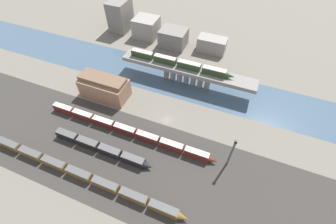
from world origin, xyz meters
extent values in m
plane|color=#666056|center=(0.00, 0.00, 0.00)|extent=(400.00, 400.00, 0.00)
cube|color=#33302D|center=(0.00, -24.00, 0.00)|extent=(280.00, 42.00, 0.01)
cube|color=#3D5166|center=(0.00, 27.30, 0.00)|extent=(320.00, 25.99, 0.01)
cube|color=slate|center=(0.00, 27.30, 8.54)|extent=(68.60, 8.45, 1.96)
cylinder|color=gray|center=(-11.14, 27.30, 3.78)|extent=(2.69, 2.69, 7.56)
cylinder|color=gray|center=(-7.43, 27.30, 3.78)|extent=(2.69, 2.69, 7.56)
cylinder|color=gray|center=(-3.71, 27.30, 3.78)|extent=(2.69, 2.69, 7.56)
cylinder|color=gray|center=(0.00, 27.30, 3.78)|extent=(2.69, 2.69, 7.56)
cylinder|color=gray|center=(3.71, 27.30, 3.78)|extent=(2.69, 2.69, 7.56)
cylinder|color=gray|center=(7.43, 27.30, 3.78)|extent=(2.69, 2.69, 7.56)
cylinder|color=gray|center=(11.14, 27.30, 3.78)|extent=(2.69, 2.69, 7.56)
cube|color=#23381E|center=(-24.44, 27.30, 11.08)|extent=(11.58, 2.90, 3.11)
cube|color=#B7B2A3|center=(-24.44, 27.30, 12.83)|extent=(11.11, 2.67, 0.40)
cube|color=#23381E|center=(-11.83, 27.30, 11.08)|extent=(11.58, 2.90, 3.11)
cube|color=#B7B2A3|center=(-11.83, 27.30, 12.83)|extent=(11.11, 2.67, 0.40)
cube|color=#23381E|center=(0.77, 27.30, 11.08)|extent=(11.58, 2.90, 3.11)
cube|color=#B7B2A3|center=(0.77, 27.30, 12.83)|extent=(11.11, 2.67, 0.40)
cube|color=#23381E|center=(13.37, 27.30, 11.08)|extent=(11.58, 2.90, 3.11)
cube|color=#B7B2A3|center=(13.37, 27.30, 12.83)|extent=(11.11, 2.67, 0.40)
cone|color=#23381E|center=(21.19, 27.30, 10.92)|extent=(4.05, 2.61, 2.61)
cube|color=brown|center=(-53.86, -36.78, 1.61)|extent=(10.35, 2.84, 3.21)
cube|color=#4C4C4C|center=(-53.86, -36.78, 3.41)|extent=(9.94, 2.61, 0.40)
cube|color=brown|center=(-42.57, -36.78, 1.61)|extent=(10.35, 2.84, 3.21)
cube|color=#4C4C4C|center=(-42.57, -36.78, 3.41)|extent=(9.94, 2.61, 0.40)
cube|color=brown|center=(-31.28, -36.78, 1.61)|extent=(10.35, 2.84, 3.21)
cube|color=#4C4C4C|center=(-31.28, -36.78, 3.41)|extent=(9.94, 2.61, 0.40)
cube|color=brown|center=(-20.00, -36.78, 1.61)|extent=(10.35, 2.84, 3.21)
cube|color=#4C4C4C|center=(-20.00, -36.78, 3.41)|extent=(9.94, 2.61, 0.40)
cube|color=brown|center=(-8.71, -36.78, 1.61)|extent=(10.35, 2.84, 3.21)
cube|color=#4C4C4C|center=(-8.71, -36.78, 3.41)|extent=(9.94, 2.61, 0.40)
cube|color=brown|center=(2.58, -36.78, 1.61)|extent=(10.35, 2.84, 3.21)
cube|color=#4C4C4C|center=(2.58, -36.78, 3.41)|extent=(9.94, 2.61, 0.40)
cube|color=brown|center=(13.87, -36.78, 1.61)|extent=(10.35, 2.84, 3.21)
cube|color=#4C4C4C|center=(13.87, -36.78, 3.41)|extent=(9.94, 2.61, 0.40)
cone|color=brown|center=(20.86, -36.78, 1.45)|extent=(3.62, 2.55, 2.55)
cube|color=black|center=(-34.84, -24.44, 1.72)|extent=(9.58, 3.02, 3.44)
cube|color=#4C4C4C|center=(-34.84, -24.44, 3.64)|extent=(9.19, 2.78, 0.40)
cube|color=black|center=(-24.58, -24.44, 1.72)|extent=(9.58, 3.02, 3.44)
cube|color=#4C4C4C|center=(-24.58, -24.44, 3.64)|extent=(9.19, 2.78, 0.40)
cube|color=black|center=(-14.31, -24.44, 1.72)|extent=(9.58, 3.02, 3.44)
cube|color=#4C4C4C|center=(-14.31, -24.44, 3.64)|extent=(9.19, 2.78, 0.40)
cube|color=black|center=(-4.05, -24.44, 1.72)|extent=(9.58, 3.02, 3.44)
cube|color=#4C4C4C|center=(-4.05, -24.44, 3.64)|extent=(9.19, 2.78, 0.40)
cone|color=black|center=(2.41, -24.44, 1.55)|extent=(3.35, 2.71, 2.71)
cube|color=#5B1E19|center=(-45.92, -12.90, 1.72)|extent=(9.99, 2.67, 3.44)
cube|color=#B7B2A3|center=(-45.92, -12.90, 3.64)|extent=(9.59, 2.45, 0.40)
cube|color=#5B1E19|center=(-35.27, -12.90, 1.72)|extent=(9.99, 2.67, 3.44)
cube|color=#B7B2A3|center=(-35.27, -12.90, 3.64)|extent=(9.59, 2.45, 0.40)
cube|color=#5B1E19|center=(-24.63, -12.90, 1.72)|extent=(9.99, 2.67, 3.44)
cube|color=#B7B2A3|center=(-24.63, -12.90, 3.64)|extent=(9.59, 2.45, 0.40)
cube|color=#5B1E19|center=(-13.98, -12.90, 1.72)|extent=(9.99, 2.67, 3.44)
cube|color=#B7B2A3|center=(-13.98, -12.90, 3.64)|extent=(9.59, 2.45, 0.40)
cube|color=#5B1E19|center=(-3.34, -12.90, 1.72)|extent=(9.99, 2.67, 3.44)
cube|color=#B7B2A3|center=(-3.34, -12.90, 3.64)|extent=(9.59, 2.45, 0.40)
cube|color=#5B1E19|center=(7.31, -12.90, 1.72)|extent=(9.99, 2.67, 3.44)
cube|color=#B7B2A3|center=(7.31, -12.90, 3.64)|extent=(9.59, 2.45, 0.40)
cube|color=#5B1E19|center=(17.95, -12.90, 1.72)|extent=(9.99, 2.67, 3.44)
cube|color=#B7B2A3|center=(17.95, -12.90, 3.64)|extent=(9.59, 2.45, 0.40)
cone|color=#5B1E19|center=(24.70, -12.90, 1.55)|extent=(3.50, 2.40, 2.40)
cube|color=#937056|center=(-33.91, 3.89, 4.61)|extent=(22.87, 11.13, 9.21)
cube|color=brown|center=(-33.91, 3.89, 10.22)|extent=(22.41, 7.79, 2.02)
cylinder|color=#4C4C51|center=(29.94, -11.35, 7.33)|extent=(0.79, 0.79, 14.66)
cube|color=black|center=(29.94, -11.35, 15.26)|extent=(1.00, 0.70, 1.20)
cube|color=slate|center=(-58.11, 63.11, 9.41)|extent=(11.41, 15.70, 18.83)
cube|color=gray|center=(-38.62, 61.02, 5.97)|extent=(14.77, 13.30, 11.94)
cube|color=slate|center=(-18.56, 56.93, 5.24)|extent=(15.66, 12.48, 10.48)
cube|color=gray|center=(4.77, 60.09, 4.28)|extent=(16.63, 8.80, 8.56)
camera|label=1|loc=(24.05, -58.53, 79.51)|focal=24.00mm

